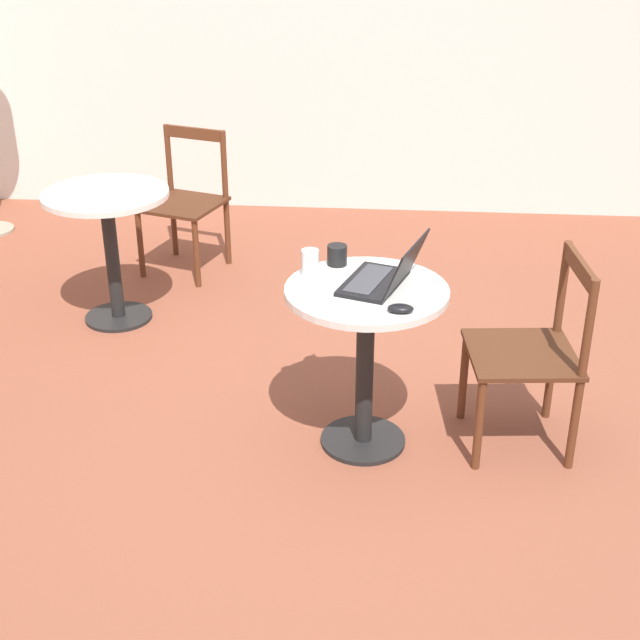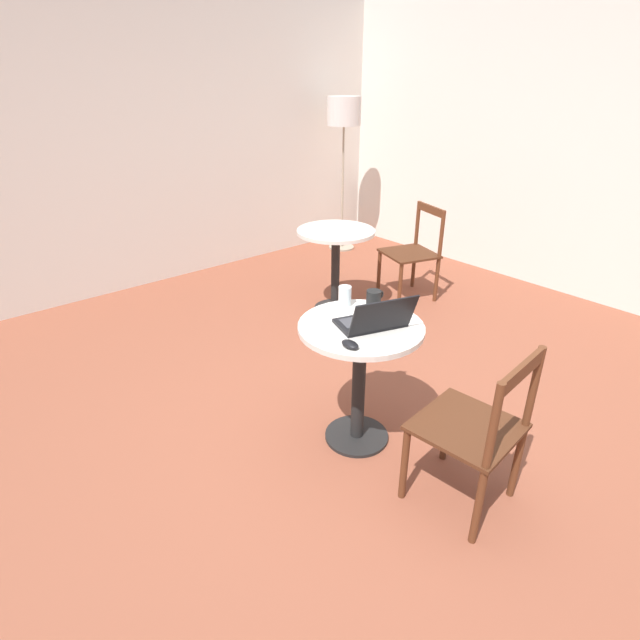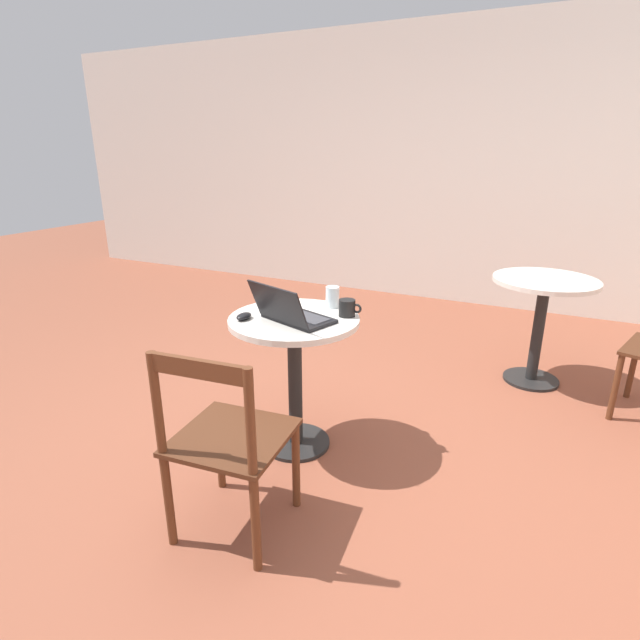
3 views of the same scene
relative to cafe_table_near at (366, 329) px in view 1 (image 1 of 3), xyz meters
The scene contains 10 objects.
ground_plane 0.58m from the cafe_table_near, 149.69° to the right, with size 16.00×16.00×0.00m, color brown.
wall_side 3.19m from the cafe_table_near, ahead, with size 0.06×9.40×2.70m.
cafe_table_near is the anchor object (origin of this frame).
cafe_table_mid 1.79m from the cafe_table_near, 51.91° to the left, with size 0.66×0.66×0.74m.
chair_near_front 0.71m from the cafe_table_near, 84.37° to the right, with size 0.48×0.48×0.86m.
chair_mid_right 2.20m from the cafe_table_near, 32.14° to the left, with size 0.55×0.55×0.86m.
laptop 0.24m from the cafe_table_near, 67.70° to the right, with size 0.42×0.37×0.21m.
mouse 0.32m from the cafe_table_near, 147.22° to the right, with size 0.06×0.10×0.03m.
mug 0.35m from the cafe_table_near, 29.88° to the left, with size 0.12×0.08×0.09m.
drinking_glass 0.35m from the cafe_table_near, 66.15° to the left, with size 0.07×0.07×0.11m.
Camera 1 is at (-3.11, -0.00, 2.21)m, focal length 50.00 mm.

